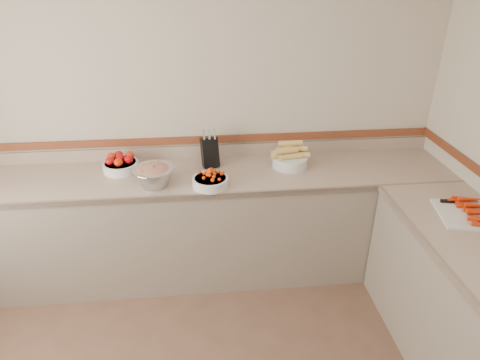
{
  "coord_description": "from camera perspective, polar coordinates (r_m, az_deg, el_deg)",
  "views": [
    {
      "loc": [
        0.09,
        -1.23,
        2.34
      ],
      "look_at": [
        0.35,
        1.35,
        1.0
      ],
      "focal_mm": 32.0,
      "sensor_mm": 36.0,
      "label": 1
    }
  ],
  "objects": [
    {
      "name": "cherry_tomato_bowl",
      "position": [
        3.04,
        -3.95,
        -0.01
      ],
      "size": [
        0.26,
        0.26,
        0.14
      ],
      "color": "silver",
      "rests_on": "counter_back"
    },
    {
      "name": "corn_bowl",
      "position": [
        3.34,
        6.65,
        2.92
      ],
      "size": [
        0.31,
        0.28,
        0.2
      ],
      "color": "silver",
      "rests_on": "counter_back"
    },
    {
      "name": "cutting_board",
      "position": [
        3.09,
        28.88,
        -3.84
      ],
      "size": [
        0.52,
        0.44,
        0.07
      ],
      "color": "silver",
      "rests_on": "counter_right"
    },
    {
      "name": "rhubarb_bowl",
      "position": [
        3.08,
        -11.42,
        0.67
      ],
      "size": [
        0.3,
        0.3,
        0.17
      ],
      "color": "#B2B2BA",
      "rests_on": "counter_back"
    },
    {
      "name": "knife_block",
      "position": [
        3.32,
        -4.05,
        3.89
      ],
      "size": [
        0.15,
        0.17,
        0.3
      ],
      "color": "black",
      "rests_on": "counter_back"
    },
    {
      "name": "back_wall",
      "position": [
        3.39,
        -7.1,
        9.28
      ],
      "size": [
        4.0,
        0.0,
        4.0
      ],
      "primitive_type": "plane",
      "rotation": [
        1.57,
        0.0,
        0.0
      ],
      "color": "#BFB39E",
      "rests_on": "ground_plane"
    },
    {
      "name": "counter_back",
      "position": [
        3.47,
        -6.35,
        -5.83
      ],
      "size": [
        4.0,
        0.65,
        1.08
      ],
      "color": "tan",
      "rests_on": "ground_plane"
    },
    {
      "name": "tomato_bowl",
      "position": [
        3.38,
        -15.65,
        2.08
      ],
      "size": [
        0.27,
        0.27,
        0.13
      ],
      "color": "silver",
      "rests_on": "counter_back"
    }
  ]
}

